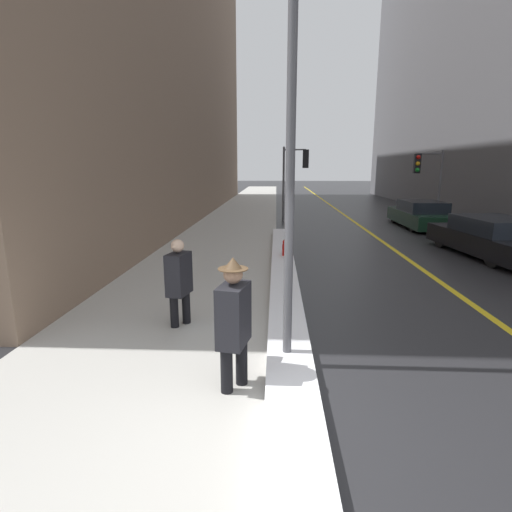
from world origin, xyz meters
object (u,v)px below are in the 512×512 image
object	(u,v)px
lamp_post	(291,117)
parked_car_dark_green	(421,215)
traffic_light_near	(297,168)
parked_car_black	(492,238)
pedestrian_in_glasses	(234,319)
traffic_light_far	(426,172)
pedestrian_trailing	(179,279)
fire_hydrant	(286,251)

from	to	relation	value
lamp_post	parked_car_dark_green	world-z (taller)	lamp_post
traffic_light_near	parked_car_black	bearing A→B (deg)	-48.77
pedestrian_in_glasses	parked_car_dark_green	bearing A→B (deg)	165.31
parked_car_black	parked_car_dark_green	bearing A→B (deg)	-5.37
traffic_light_far	pedestrian_in_glasses	distance (m)	16.73
lamp_post	pedestrian_trailing	bearing A→B (deg)	142.85
fire_hydrant	lamp_post	bearing A→B (deg)	-91.09
lamp_post	parked_car_black	distance (m)	10.28
traffic_light_near	fire_hydrant	distance (m)	9.62
parked_car_dark_green	parked_car_black	bearing A→B (deg)	-179.47
parked_car_black	traffic_light_far	bearing A→B (deg)	-7.62
lamp_post	fire_hydrant	xyz separation A→B (m)	(0.12, 6.23, -2.99)
lamp_post	pedestrian_in_glasses	world-z (taller)	lamp_post
pedestrian_in_glasses	fire_hydrant	xyz separation A→B (m)	(0.79, 6.85, -0.58)
traffic_light_far	parked_car_black	distance (m)	7.12
traffic_light_near	pedestrian_trailing	distance (m)	14.51
traffic_light_near	parked_car_black	distance (m)	10.13
lamp_post	traffic_light_near	distance (m)	15.56
traffic_light_near	traffic_light_far	size ratio (longest dim) A/B	1.07
pedestrian_in_glasses	parked_car_black	xyz separation A→B (m)	(7.24, 8.03, -0.33)
lamp_post	parked_car_black	size ratio (longest dim) A/B	1.18
traffic_light_near	fire_hydrant	world-z (taller)	traffic_light_near
parked_car_black	pedestrian_trailing	bearing A→B (deg)	120.00
pedestrian_trailing	parked_car_dark_green	world-z (taller)	pedestrian_trailing
parked_car_black	parked_car_dark_green	distance (m)	6.23
fire_hydrant	parked_car_dark_green	bearing A→B (deg)	49.08
pedestrian_trailing	parked_car_dark_green	distance (m)	14.84
traffic_light_far	pedestrian_in_glasses	size ratio (longest dim) A/B	2.06
pedestrian_in_glasses	parked_car_black	distance (m)	10.82
traffic_light_near	lamp_post	bearing A→B (deg)	-87.08
lamp_post	fire_hydrant	bearing A→B (deg)	88.91
pedestrian_trailing	fire_hydrant	size ratio (longest dim) A/B	2.21
pedestrian_trailing	parked_car_black	distance (m)	10.34
traffic_light_far	parked_car_dark_green	distance (m)	2.06
parked_car_dark_green	fire_hydrant	distance (m)	9.80
parked_car_black	lamp_post	bearing A→B (deg)	132.79
traffic_light_far	fire_hydrant	world-z (taller)	traffic_light_far
traffic_light_far	pedestrian_trailing	world-z (taller)	traffic_light_far
traffic_light_near	fire_hydrant	size ratio (longest dim) A/B	5.35
lamp_post	pedestrian_in_glasses	xyz separation A→B (m)	(-0.67, -0.61, -2.41)
lamp_post	fire_hydrant	world-z (taller)	lamp_post
lamp_post	parked_car_dark_green	distance (m)	15.38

